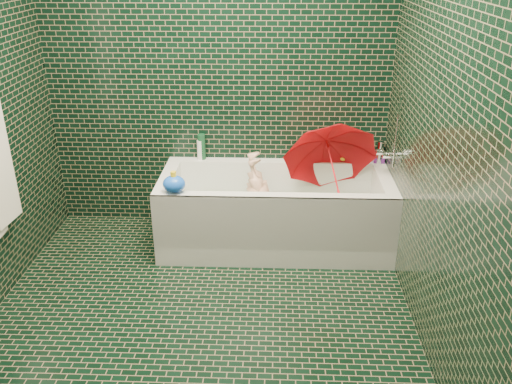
{
  "coord_description": "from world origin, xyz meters",
  "views": [
    {
      "loc": [
        0.44,
        -2.63,
        2.09
      ],
      "look_at": [
        0.31,
        0.82,
        0.51
      ],
      "focal_mm": 38.0,
      "sensor_mm": 36.0,
      "label": 1
    }
  ],
  "objects_px": {
    "rubber_duck": "(344,157)",
    "bath_toy": "(174,184)",
    "umbrella": "(333,168)",
    "child": "(264,206)",
    "bathtub": "(275,219)"
  },
  "relations": [
    {
      "from": "bathtub",
      "to": "umbrella",
      "type": "relative_size",
      "value": 2.54
    },
    {
      "from": "rubber_duck",
      "to": "bath_toy",
      "type": "bearing_deg",
      "value": -164.0
    },
    {
      "from": "umbrella",
      "to": "bath_toy",
      "type": "bearing_deg",
      "value": -162.86
    },
    {
      "from": "child",
      "to": "rubber_duck",
      "type": "bearing_deg",
      "value": 117.25
    },
    {
      "from": "rubber_duck",
      "to": "bath_toy",
      "type": "relative_size",
      "value": 0.55
    },
    {
      "from": "child",
      "to": "bath_toy",
      "type": "xyz_separation_m",
      "value": [
        -0.61,
        -0.31,
        0.31
      ]
    },
    {
      "from": "bathtub",
      "to": "umbrella",
      "type": "xyz_separation_m",
      "value": [
        0.41,
        0.03,
        0.41
      ]
    },
    {
      "from": "umbrella",
      "to": "bathtub",
      "type": "bearing_deg",
      "value": -175.02
    },
    {
      "from": "umbrella",
      "to": "rubber_duck",
      "type": "relative_size",
      "value": 6.42
    },
    {
      "from": "child",
      "to": "rubber_duck",
      "type": "relative_size",
      "value": 7.68
    },
    {
      "from": "child",
      "to": "umbrella",
      "type": "distance_m",
      "value": 0.59
    },
    {
      "from": "umbrella",
      "to": "rubber_duck",
      "type": "xyz_separation_m",
      "value": [
        0.12,
        0.31,
        -0.03
      ]
    },
    {
      "from": "bathtub",
      "to": "child",
      "type": "distance_m",
      "value": 0.13
    },
    {
      "from": "bathtub",
      "to": "rubber_duck",
      "type": "distance_m",
      "value": 0.74
    },
    {
      "from": "rubber_duck",
      "to": "child",
      "type": "bearing_deg",
      "value": -163.34
    }
  ]
}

